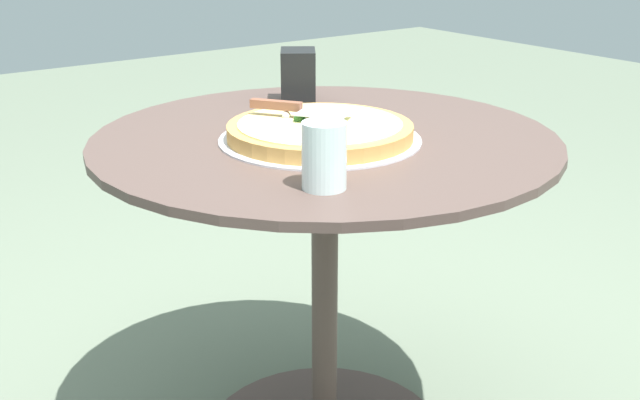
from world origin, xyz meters
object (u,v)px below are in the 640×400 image
at_px(patio_table, 325,233).
at_px(pizza_server, 299,108).
at_px(napkin_dispenser, 298,76).
at_px(drinking_cup, 324,156).
at_px(pizza_on_tray, 320,132).

bearing_deg(patio_table, pizza_server, 52.65).
height_order(patio_table, pizza_server, pizza_server).
xyz_separation_m(pizza_server, napkin_dispenser, (0.25, -0.17, 0.01)).
bearing_deg(drinking_cup, napkin_dispenser, -30.98).
bearing_deg(drinking_cup, patio_table, -36.98).
distance_m(pizza_server, drinking_cup, 0.33).
bearing_deg(napkin_dispenser, pizza_on_tray, 7.13).
bearing_deg(napkin_dispenser, patio_table, 10.11).
height_order(pizza_server, napkin_dispenser, napkin_dispenser).
distance_m(patio_table, pizza_on_tray, 0.24).
bearing_deg(napkin_dispenser, pizza_server, 0.04).
distance_m(patio_table, drinking_cup, 0.42).
bearing_deg(pizza_on_tray, napkin_dispenser, -27.58).
relative_size(pizza_on_tray, napkin_dispenser, 3.26).
bearing_deg(napkin_dispenser, drinking_cup, 3.73).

